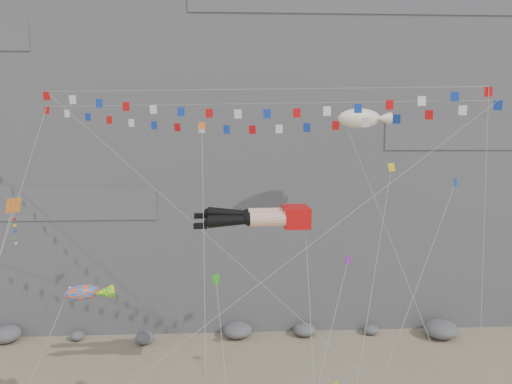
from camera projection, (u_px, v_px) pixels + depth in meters
cliff at (234, 68)px, 55.81m from camera, size 80.00×28.00×50.00m
talus_boulders at (238, 330)px, 44.22m from camera, size 60.00×3.00×1.20m
legs_kite at (264, 217)px, 30.99m from camera, size 7.20×15.41×19.25m
flag_banner_upper at (239, 104)px, 32.62m from camera, size 29.35×18.62×28.07m
flag_banner_lower at (253, 90)px, 30.08m from camera, size 26.41×9.72×24.79m
harlequin_kite at (13, 207)px, 26.68m from camera, size 3.49×6.54×15.63m
fish_windsock at (82, 293)px, 28.51m from camera, size 5.66×6.84×11.41m
blimp_windsock at (360, 119)px, 37.33m from camera, size 5.79×16.33×24.47m
small_kite_a at (202, 134)px, 32.11m from camera, size 1.45×15.13×23.61m
small_kite_b at (347, 266)px, 31.32m from camera, size 6.31×12.28×16.53m
small_kite_c at (216, 282)px, 27.58m from camera, size 1.94×8.19×12.69m
small_kite_d at (391, 172)px, 32.35m from camera, size 6.89×13.15×21.16m
small_kite_e at (454, 187)px, 30.48m from camera, size 10.39×10.23×20.38m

